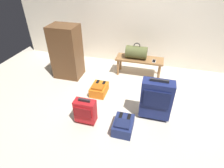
% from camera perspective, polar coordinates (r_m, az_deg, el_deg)
% --- Properties ---
extents(ground_plane, '(6.60, 6.60, 0.00)m').
position_cam_1_polar(ground_plane, '(3.30, 4.69, -5.42)').
color(ground_plane, beige).
extents(back_wall, '(6.00, 0.10, 2.80)m').
position_cam_1_polar(back_wall, '(4.19, 10.26, 24.13)').
color(back_wall, silver).
rests_on(back_wall, ground).
extents(bench, '(1.00, 0.36, 0.39)m').
position_cam_1_polar(bench, '(3.95, 8.65, 7.22)').
color(bench, olive).
rests_on(bench, ground).
extents(duffel_bag_olive, '(0.44, 0.26, 0.34)m').
position_cam_1_polar(duffel_bag_olive, '(3.87, 7.72, 9.91)').
color(duffel_bag_olive, '#51562D').
rests_on(duffel_bag_olive, bench).
extents(cell_phone, '(0.07, 0.14, 0.01)m').
position_cam_1_polar(cell_phone, '(3.85, 13.12, 7.07)').
color(cell_phone, silver).
rests_on(cell_phone, bench).
extents(suitcase_upright_navy, '(0.47, 0.23, 0.72)m').
position_cam_1_polar(suitcase_upright_navy, '(2.82, 13.80, -4.66)').
color(suitcase_upright_navy, navy).
rests_on(suitcase_upright_navy, ground).
extents(suitcase_small_red, '(0.32, 0.18, 0.46)m').
position_cam_1_polar(suitcase_small_red, '(2.77, -8.45, -8.41)').
color(suitcase_small_red, red).
rests_on(suitcase_small_red, ground).
extents(backpack_navy, '(0.28, 0.38, 0.21)m').
position_cam_1_polar(backpack_navy, '(2.74, 3.58, -12.87)').
color(backpack_navy, navy).
rests_on(backpack_navy, ground).
extents(backpack_orange, '(0.28, 0.38, 0.21)m').
position_cam_1_polar(backpack_orange, '(3.43, -4.09, -1.64)').
color(backpack_orange, orange).
rests_on(backpack_orange, ground).
extents(side_cabinet, '(0.56, 0.44, 1.10)m').
position_cam_1_polar(side_cabinet, '(3.90, -14.14, 9.75)').
color(side_cabinet, brown).
rests_on(side_cabinet, ground).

